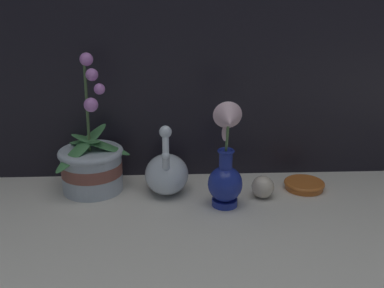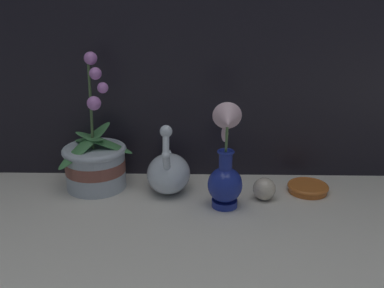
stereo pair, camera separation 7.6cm
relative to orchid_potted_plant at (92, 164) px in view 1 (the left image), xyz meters
name	(u,v)px [view 1 (the left image)]	position (x,y,z in m)	size (l,w,h in m)	color
ground_plane	(203,218)	(0.31, -0.18, -0.08)	(2.80, 2.80, 0.00)	beige
orchid_potted_plant	(92,164)	(0.00, 0.00, 0.00)	(0.21, 0.21, 0.40)	#B2BCCC
swan_figurine	(167,172)	(0.22, -0.02, -0.02)	(0.12, 0.19, 0.22)	silver
blue_vase	(226,170)	(0.37, -0.12, 0.03)	(0.09, 0.12, 0.30)	navy
glass_sphere	(263,187)	(0.49, -0.07, -0.05)	(0.06, 0.06, 0.06)	beige
amber_dish	(304,184)	(0.62, -0.02, -0.07)	(0.12, 0.12, 0.02)	#C66628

